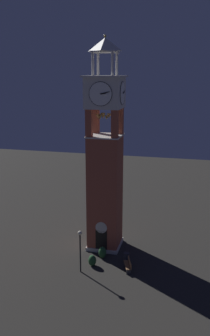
% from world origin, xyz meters
% --- Properties ---
extents(ground, '(80.00, 80.00, 0.00)m').
position_xyz_m(ground, '(0.00, 0.00, 0.00)').
color(ground, '#2A2925').
extents(clock_tower, '(3.48, 3.48, 19.63)m').
position_xyz_m(clock_tower, '(-0.00, -0.00, 8.23)').
color(clock_tower, '#9E4C38').
rests_on(clock_tower, ground).
extents(park_bench, '(0.93, 1.66, 0.95)m').
position_xyz_m(park_bench, '(3.03, -3.87, 0.48)').
color(park_bench, brown).
rests_on(park_bench, ground).
extents(lamp_post, '(0.36, 0.36, 3.79)m').
position_xyz_m(lamp_post, '(-0.85, -5.19, 2.64)').
color(lamp_post, black).
rests_on(lamp_post, ground).
extents(trash_bin, '(0.52, 0.52, 0.80)m').
position_xyz_m(trash_bin, '(2.60, -2.43, 0.40)').
color(trash_bin, '#2D2D33').
rests_on(trash_bin, ground).
extents(shrub_near_entry, '(0.71, 0.71, 1.08)m').
position_xyz_m(shrub_near_entry, '(0.35, -2.37, 0.54)').
color(shrub_near_entry, '#234C28').
rests_on(shrub_near_entry, ground).
extents(shrub_left_of_tower, '(0.70, 0.70, 1.00)m').
position_xyz_m(shrub_left_of_tower, '(-0.17, -3.96, 0.50)').
color(shrub_left_of_tower, '#234C28').
rests_on(shrub_left_of_tower, ground).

